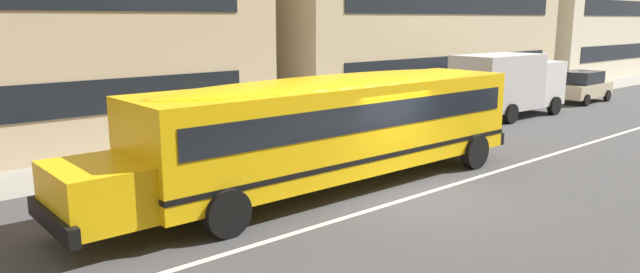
{
  "coord_description": "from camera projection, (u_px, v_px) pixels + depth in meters",
  "views": [
    {
      "loc": [
        -10.8,
        -8.81,
        4.31
      ],
      "look_at": [
        -2.29,
        0.97,
        1.68
      ],
      "focal_mm": 32.38,
      "sensor_mm": 36.0,
      "label": 1
    }
  ],
  "objects": [
    {
      "name": "ground_plane",
      "position": [
        415.0,
        196.0,
        14.32
      ],
      "size": [
        400.0,
        400.0,
        0.0
      ],
      "primitive_type": "plane",
      "color": "#424244"
    },
    {
      "name": "sidewalk_far",
      "position": [
        241.0,
        145.0,
        20.09
      ],
      "size": [
        120.0,
        3.0,
        0.01
      ],
      "primitive_type": "cube",
      "color": "gray",
      "rests_on": "ground_plane"
    },
    {
      "name": "lane_centreline",
      "position": [
        415.0,
        196.0,
        14.32
      ],
      "size": [
        110.0,
        0.16,
        0.01
      ],
      "primitive_type": "cube",
      "color": "silver",
      "rests_on": "ground_plane"
    },
    {
      "name": "school_bus",
      "position": [
        333.0,
        122.0,
        14.78
      ],
      "size": [
        13.03,
        3.15,
        2.91
      ],
      "rotation": [
        0.0,
        0.0,
        3.13
      ],
      "color": "yellow",
      "rests_on": "ground_plane"
    },
    {
      "name": "parked_car_beige_near_corner",
      "position": [
        581.0,
        86.0,
        30.54
      ],
      "size": [
        3.94,
        1.95,
        1.64
      ],
      "rotation": [
        0.0,
        0.0,
        0.02
      ],
      "color": "#C1B28E",
      "rests_on": "ground_plane"
    },
    {
      "name": "box_truck",
      "position": [
        508.0,
        83.0,
        25.75
      ],
      "size": [
        6.09,
        2.57,
        2.82
      ],
      "rotation": [
        0.0,
        0.0,
        -0.03
      ],
      "color": "silver",
      "rests_on": "ground_plane"
    }
  ]
}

